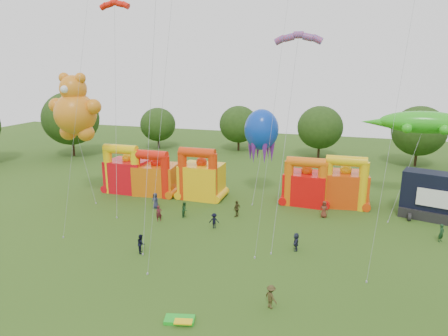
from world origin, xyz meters
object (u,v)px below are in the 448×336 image
(stage_trailer, at_px, (442,198))
(teddy_bear_kite, at_px, (77,118))
(bouncy_castle_2, at_px, (201,178))
(gecko_kite, at_px, (411,160))
(bouncy_castle_0, at_px, (127,173))
(spectator_0, at_px, (155,201))
(spectator_4, at_px, (237,209))
(octopus_kite, at_px, (261,136))

(stage_trailer, xyz_separation_m, teddy_bear_kite, (-42.21, -5.82, 7.90))
(bouncy_castle_2, bearing_deg, gecko_kite, 7.27)
(stage_trailer, height_order, gecko_kite, gecko_kite)
(bouncy_castle_0, distance_m, spectator_0, 8.54)
(teddy_bear_kite, distance_m, spectator_0, 14.00)
(bouncy_castle_0, xyz_separation_m, bouncy_castle_2, (10.56, 0.34, 0.05))
(gecko_kite, height_order, spectator_4, gecko_kite)
(bouncy_castle_2, distance_m, stage_trailer, 28.07)
(gecko_kite, bearing_deg, spectator_4, -155.78)
(bouncy_castle_2, relative_size, stage_trailer, 0.78)
(teddy_bear_kite, height_order, spectator_4, teddy_bear_kite)
(stage_trailer, xyz_separation_m, spectator_0, (-31.93, -6.08, -1.59))
(spectator_4, bearing_deg, spectator_0, -64.76)
(gecko_kite, height_order, spectator_0, gecko_kite)
(teddy_bear_kite, height_order, spectator_0, teddy_bear_kite)
(stage_trailer, bearing_deg, bouncy_castle_0, -178.48)
(teddy_bear_kite, height_order, octopus_kite, teddy_bear_kite)
(octopus_kite, bearing_deg, bouncy_castle_2, -159.36)
(spectator_4, bearing_deg, stage_trailer, 129.20)
(bouncy_castle_0, xyz_separation_m, spectator_0, (6.70, -5.05, -1.58))
(stage_trailer, height_order, octopus_kite, octopus_kite)
(teddy_bear_kite, xyz_separation_m, octopus_kite, (21.32, 7.83, -2.42))
(bouncy_castle_2, height_order, octopus_kite, octopus_kite)
(teddy_bear_kite, bearing_deg, bouncy_castle_2, 19.95)
(teddy_bear_kite, xyz_separation_m, gecko_kite, (38.97, 8.30, -4.40))
(gecko_kite, xyz_separation_m, spectator_4, (-18.59, -8.36, -5.10))
(stage_trailer, distance_m, teddy_bear_kite, 43.33)
(gecko_kite, bearing_deg, bouncy_castle_0, -174.34)
(teddy_bear_kite, bearing_deg, spectator_0, -1.47)
(teddy_bear_kite, xyz_separation_m, spectator_0, (10.28, -0.26, -9.49))
(bouncy_castle_0, distance_m, spectator_4, 17.55)
(gecko_kite, distance_m, spectator_0, 30.37)
(spectator_0, bearing_deg, stage_trailer, 22.19)
(spectator_4, bearing_deg, bouncy_castle_0, -82.01)
(octopus_kite, distance_m, spectator_4, 10.65)
(spectator_0, bearing_deg, teddy_bear_kite, -170.06)
(bouncy_castle_2, bearing_deg, stage_trailer, 1.40)
(teddy_bear_kite, relative_size, gecko_kite, 1.21)
(stage_trailer, bearing_deg, spectator_0, -169.22)
(spectator_0, bearing_deg, bouncy_castle_2, 65.83)
(teddy_bear_kite, bearing_deg, octopus_kite, 20.18)
(spectator_4, bearing_deg, bouncy_castle_2, -105.70)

